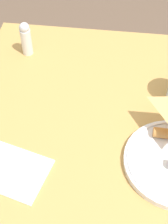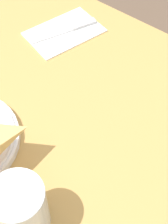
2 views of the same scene
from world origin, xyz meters
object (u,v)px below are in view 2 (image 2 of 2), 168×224
at_px(dining_table, 11,170).
at_px(butter_knife, 67,30).
at_px(milk_glass, 21,209).
at_px(napkin_folded, 64,32).

relative_size(dining_table, butter_knife, 5.56).
bearing_deg(milk_glass, napkin_folded, -146.47).
distance_m(milk_glass, napkin_folded, 0.48).
bearing_deg(butter_knife, milk_glass, 56.26).
distance_m(dining_table, butter_knife, 0.36).
xyz_separation_m(napkin_folded, butter_knife, (-0.01, 0.00, 0.00)).
height_order(dining_table, napkin_folded, napkin_folded).
bearing_deg(milk_glass, butter_knife, -147.29).
relative_size(milk_glass, napkin_folded, 0.53).
bearing_deg(dining_table, milk_glass, 61.62).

